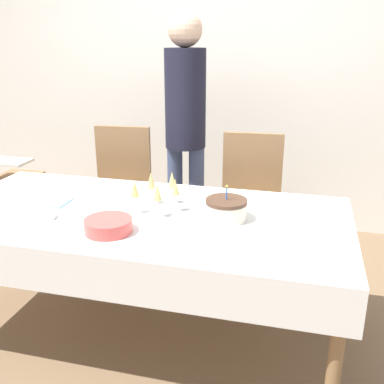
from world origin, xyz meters
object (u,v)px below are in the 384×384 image
at_px(champagne_tray, 159,197).
at_px(birthday_cake, 226,209).
at_px(plate_stack_main, 108,225).
at_px(high_chair, 17,186).
at_px(dining_chair_far_left, 120,189).
at_px(dining_chair_far_right, 250,201).
at_px(person_standing, 185,117).

bearing_deg(champagne_tray, birthday_cake, -5.18).
bearing_deg(plate_stack_main, champagne_tray, 66.13).
xyz_separation_m(champagne_tray, high_chair, (-1.42, 0.79, -0.31)).
bearing_deg(birthday_cake, high_chair, 155.23).
bearing_deg(birthday_cake, champagne_tray, 174.82).
bearing_deg(dining_chair_far_left, high_chair, 178.11).
bearing_deg(dining_chair_far_left, dining_chair_far_right, 0.01).
xyz_separation_m(dining_chair_far_left, champagne_tray, (0.55, -0.76, 0.26)).
distance_m(birthday_cake, plate_stack_main, 0.57).
relative_size(dining_chair_far_left, birthday_cake, 4.77).
bearing_deg(champagne_tray, high_chair, 151.00).
bearing_deg(plate_stack_main, person_standing, 88.63).
relative_size(champagne_tray, person_standing, 0.19).
bearing_deg(person_standing, dining_chair_far_left, -158.82).
bearing_deg(person_standing, dining_chair_far_right, -19.15).
bearing_deg(high_chair, birthday_cake, -24.77).
height_order(birthday_cake, high_chair, birthday_cake).
bearing_deg(birthday_cake, dining_chair_far_left, 138.88).
height_order(dining_chair_far_right, person_standing, person_standing).
height_order(champagne_tray, high_chair, champagne_tray).
distance_m(dining_chair_far_left, high_chair, 0.87).
relative_size(birthday_cake, person_standing, 0.12).
bearing_deg(dining_chair_far_left, plate_stack_main, -69.13).
distance_m(dining_chair_far_left, person_standing, 0.70).
height_order(birthday_cake, person_standing, person_standing).
xyz_separation_m(dining_chair_far_left, birthday_cake, (0.90, -0.79, 0.24)).
bearing_deg(dining_chair_far_right, dining_chair_far_left, -179.99).
bearing_deg(plate_stack_main, birthday_cake, 29.75).
height_order(dining_chair_far_left, plate_stack_main, dining_chair_far_left).
distance_m(birthday_cake, person_standing, 1.10).
relative_size(dining_chair_far_right, person_standing, 0.56).
height_order(dining_chair_far_left, person_standing, person_standing).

